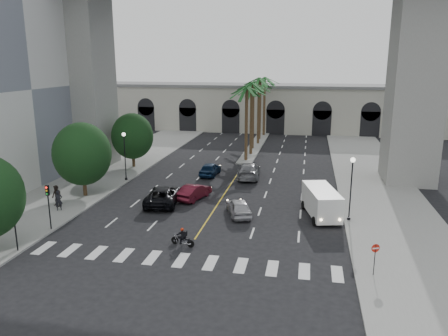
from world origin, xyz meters
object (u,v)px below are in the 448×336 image
traffic_signal_far (48,200)px  lamp_post_left_far (125,152)px  motorcycle_rider (183,238)px  car_b (194,192)px  car_c (163,195)px  cargo_van (321,202)px  pedestrian_b (57,196)px  car_d (249,170)px  car_e (210,169)px  traffic_signal_near (14,218)px  pedestrian_a (59,201)px  lamp_post_right (351,183)px  do_not_enter_sign (375,253)px  car_a (239,207)px

traffic_signal_far → lamp_post_left_far: bearing=90.4°
motorcycle_rider → car_b: bearing=116.3°
car_c → cargo_van: 14.11m
pedestrian_b → motorcycle_rider: bearing=4.7°
car_d → car_e: size_ratio=1.34×
car_b → traffic_signal_near: bearing=73.3°
traffic_signal_far → car_c: 10.31m
lamp_post_left_far → pedestrian_b: 10.08m
car_d → pedestrian_a: (-14.58, -14.44, 0.17)m
lamp_post_right → pedestrian_a: bearing=-174.4°
traffic_signal_far → car_d: 22.58m
motorcycle_rider → pedestrian_a: 13.49m
lamp_post_right → do_not_enter_sign: (0.70, -9.51, -1.65)m
car_a → do_not_enter_sign: (9.76, -9.25, 0.85)m
motorcycle_rider → car_a: bearing=83.6°
traffic_signal_near → do_not_enter_sign: bearing=2.4°
motorcycle_rider → traffic_signal_far: bearing=-168.4°
traffic_signal_near → car_c: traffic_signal_near is taller
car_a → do_not_enter_sign: do_not_enter_sign is taller
motorcycle_rider → pedestrian_b: pedestrian_b is taller
pedestrian_b → do_not_enter_sign: 27.08m
lamp_post_left_far → traffic_signal_near: (0.10, -18.50, -0.71)m
traffic_signal_far → motorcycle_rider: 11.00m
car_e → car_d: bearing=-179.4°
traffic_signal_far → car_e: size_ratio=0.84×
cargo_van → pedestrian_a: bearing=174.3°
pedestrian_b → car_b: bearing=51.3°
car_e → pedestrian_b: 17.49m
car_b → pedestrian_b: size_ratio=2.25×
motorcycle_rider → car_e: (-2.51, 19.46, 0.13)m
traffic_signal_near → pedestrian_a: 8.42m
car_a → car_d: car_d is taller
car_c → motorcycle_rider: bearing=109.7°
car_d → cargo_van: size_ratio=0.97×
traffic_signal_far → car_e: bearing=66.1°
car_a → pedestrian_a: pedestrian_a is taller
traffic_signal_near → pedestrian_b: size_ratio=1.89×
pedestrian_a → do_not_enter_sign: size_ratio=0.80×
traffic_signal_near → do_not_enter_sign: traffic_signal_near is taller
car_c → car_e: (1.90, 10.80, -0.08)m
traffic_signal_near → pedestrian_b: (-2.48, 8.94, -1.40)m
car_b → cargo_van: (11.69, -2.65, 0.62)m
lamp_post_right → motorcycle_rider: 14.17m
lamp_post_right → traffic_signal_near: lamp_post_right is taller
lamp_post_right → traffic_signal_near: (-22.70, -10.50, -0.71)m
traffic_signal_near → cargo_van: size_ratio=0.61×
cargo_van → pedestrian_b: bearing=172.0°
motorcycle_rider → car_d: bearing=99.7°
lamp_post_left_far → car_e: size_ratio=1.23×
car_a → car_c: size_ratio=0.72×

